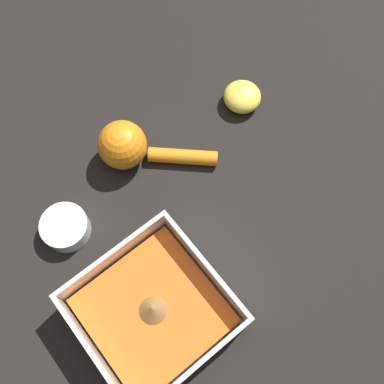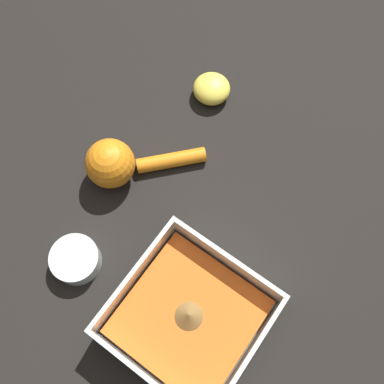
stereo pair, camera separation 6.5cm
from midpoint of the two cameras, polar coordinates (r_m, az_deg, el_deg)
name	(u,v)px [view 1 (the left image)]	position (r m, az deg, el deg)	size (l,w,h in m)	color
ground_plane	(163,316)	(0.65, -0.67, -15.85)	(4.00, 4.00, 0.00)	black
square_dish	(154,312)	(0.62, -1.80, -15.36)	(0.18, 0.18, 0.07)	silver
spice_bowl	(66,228)	(0.67, -13.13, -4.77)	(0.07, 0.07, 0.03)	silver
lemon_squeezer	(130,146)	(0.69, -5.22, 5.45)	(0.15, 0.15, 0.08)	orange
lemon_half	(242,97)	(0.76, 8.89, 11.59)	(0.06, 0.06, 0.03)	#EFDB4C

